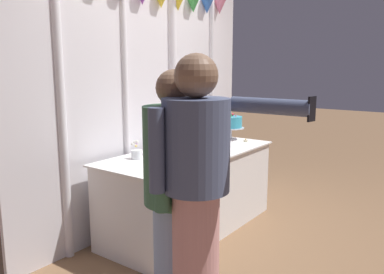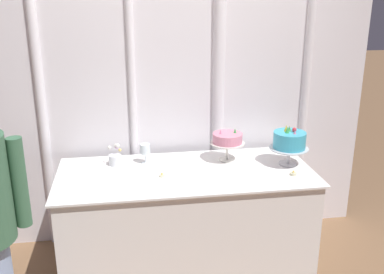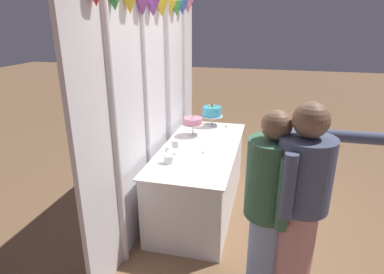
% 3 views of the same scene
% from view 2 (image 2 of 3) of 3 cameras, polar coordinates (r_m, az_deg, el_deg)
% --- Properties ---
extents(ground_plane, '(24.00, 24.00, 0.00)m').
position_cam_2_polar(ground_plane, '(3.59, -0.51, -16.69)').
color(ground_plane, '#846042').
extents(draped_curtain, '(3.24, 0.17, 2.61)m').
position_cam_2_polar(draped_curtain, '(3.60, -1.91, 7.80)').
color(draped_curtain, white).
rests_on(draped_curtain, ground_plane).
extents(cake_table, '(1.90, 0.84, 0.78)m').
position_cam_2_polar(cake_table, '(3.47, -0.77, -10.44)').
color(cake_table, white).
rests_on(cake_table, ground_plane).
extents(cake_display_nearleft, '(0.27, 0.27, 0.26)m').
position_cam_2_polar(cake_display_nearleft, '(3.46, 4.59, -0.34)').
color(cake_display_nearleft, silver).
rests_on(cake_display_nearleft, cake_table).
extents(cake_display_nearright, '(0.30, 0.30, 0.31)m').
position_cam_2_polar(cake_display_nearright, '(3.44, 12.44, -0.55)').
color(cake_display_nearright, silver).
rests_on(cake_display_nearright, cake_table).
extents(wine_glass, '(0.08, 0.08, 0.16)m').
position_cam_2_polar(wine_glass, '(3.43, -6.07, -1.59)').
color(wine_glass, silver).
rests_on(wine_glass, cake_table).
extents(flower_vase, '(0.10, 0.10, 0.17)m').
position_cam_2_polar(flower_vase, '(3.45, -9.86, -2.65)').
color(flower_vase, silver).
rests_on(flower_vase, cake_table).
extents(tealight_far_left, '(0.04, 0.04, 0.03)m').
position_cam_2_polar(tealight_far_left, '(3.21, -3.88, -4.99)').
color(tealight_far_left, beige).
rests_on(tealight_far_left, cake_table).
extents(tealight_near_left, '(0.05, 0.05, 0.04)m').
position_cam_2_polar(tealight_near_left, '(3.31, 12.92, -4.66)').
color(tealight_near_left, beige).
rests_on(tealight_near_left, cake_table).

